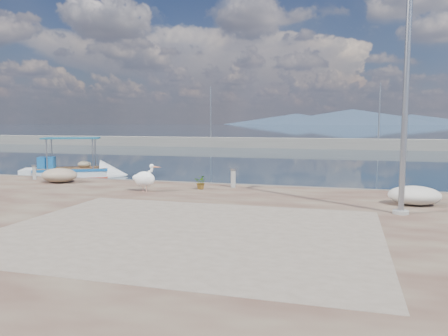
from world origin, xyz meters
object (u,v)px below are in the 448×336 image
Objects in this scene: lamp_post at (406,96)px; boat_left at (72,174)px; pelican at (145,178)px; bollard_near at (233,177)px.

boat_left is at bearing 154.02° from lamp_post.
boat_left reaches higher than pelican.
pelican is at bearing -147.36° from bollard_near.
boat_left is 0.81× the size of lamp_post.
pelican is 3.47m from bollard_near.
boat_left is at bearing 131.46° from pelican.
boat_left is 5.19× the size of pelican.
lamp_post reaches higher than boat_left.
lamp_post is 9.17× the size of bollard_near.
lamp_post is at bearing -19.54° from pelican.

